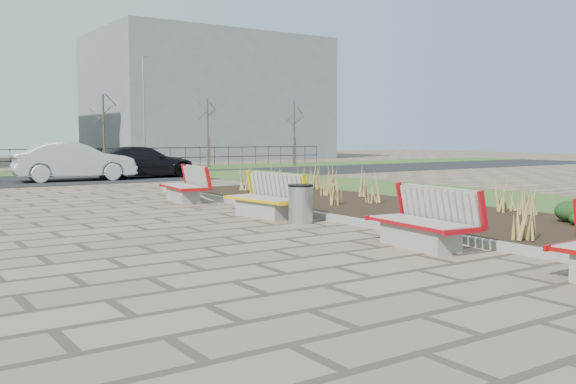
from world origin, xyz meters
TOP-DOWN VIEW (x-y plane):
  - ground at (0.00, 0.00)m, footprint 120.00×120.00m
  - planting_bed at (6.25, 5.00)m, footprint 4.50×18.00m
  - planting_curb at (3.92, 5.00)m, footprint 0.16×18.00m
  - grass_verge_near at (11.00, 5.00)m, footprint 5.00×38.00m
  - bench_b at (3.00, 1.26)m, footprint 1.11×2.18m
  - bench_c at (3.00, 6.23)m, footprint 1.10×2.18m
  - bench_d at (3.00, 10.59)m, footprint 1.14×2.19m
  - litter_bin at (3.14, 4.92)m, footprint 0.53×0.53m
  - car_silver at (2.88, 20.93)m, footprint 5.01×2.11m
  - car_black at (6.03, 21.27)m, footprint 4.87×2.07m
  - tree_d at (6.00, 26.50)m, footprint 1.40×1.40m
  - tree_e at (12.00, 26.50)m, footprint 1.40×1.40m
  - tree_f at (18.00, 26.50)m, footprint 1.40×1.40m
  - lamp_east at (8.00, 26.00)m, footprint 0.24×0.60m
  - building_grey at (20.00, 42.00)m, footprint 18.00×12.00m

SIDE VIEW (x-z plane):
  - ground at x=0.00m, z-range 0.00..0.00m
  - grass_verge_near at x=11.00m, z-range 0.00..0.04m
  - planting_bed at x=6.25m, z-range 0.00..0.10m
  - planting_curb at x=3.92m, z-range 0.00..0.15m
  - litter_bin at x=3.14m, z-range 0.00..0.82m
  - bench_b at x=3.00m, z-range 0.00..1.00m
  - bench_c at x=3.00m, z-range 0.00..1.00m
  - bench_d at x=3.00m, z-range 0.00..1.00m
  - car_black at x=6.03m, z-range 0.02..1.42m
  - car_silver at x=2.88m, z-range 0.02..1.63m
  - tree_d at x=6.00m, z-range 0.04..4.04m
  - tree_e at x=12.00m, z-range 0.04..4.04m
  - tree_f at x=18.00m, z-range 0.04..4.04m
  - lamp_east at x=8.00m, z-range 0.04..6.04m
  - building_grey at x=20.00m, z-range 0.00..10.00m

